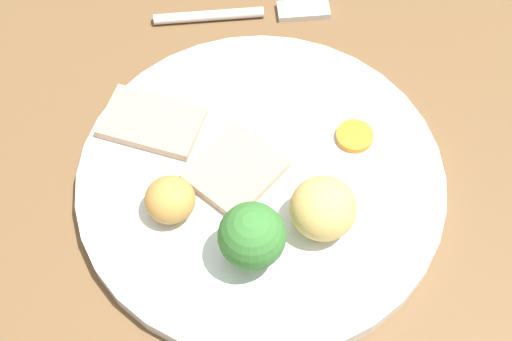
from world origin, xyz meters
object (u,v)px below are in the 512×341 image
Objects in this scene: meat_slice_under at (152,122)px; roast_potato_right at (170,200)px; dinner_plate at (256,182)px; roast_potato_left at (323,208)px; broccoli_floret at (252,237)px; meat_slice_main at (235,171)px; fork at (248,13)px; carrot_coin_front at (355,136)px.

meat_slice_under is 2.05× the size of roast_potato_right.
dinner_plate is 5.80× the size of roast_potato_left.
meat_slice_main is at bearing 180.00° from broccoli_floret.
roast_potato_right is at bearing -132.36° from broccoli_floret.
roast_potato_left is 1.30× the size of roast_potato_right.
roast_potato_right is at bearing -105.97° from roast_potato_left.
roast_potato_left is (10.68, 10.88, 1.72)cm from meat_slice_under.
roast_potato_left is at bearing 46.01° from meat_slice_main.
roast_potato_left is (4.55, 3.89, 2.82)cm from dinner_plate.
fork is at bearing 171.62° from dinner_plate.
roast_potato_left is at bearing 74.03° from roast_potato_right.
roast_potato_left reaches higher than meat_slice_main.
fork is (-10.89, 9.49, -1.41)cm from meat_slice_under.
meat_slice_main reaches higher than fork.
meat_slice_main is at bearing 113.40° from roast_potato_right.
meat_slice_main is 0.41× the size of fork.
dinner_plate is 4.40× the size of meat_slice_main.
carrot_coin_front is at bearing 130.95° from broccoli_floret.
dinner_plate is 3.68× the size of meat_slice_under.
dinner_plate is at bearing -139.43° from roast_potato_left.
roast_potato_right is 15.01cm from carrot_coin_front.
roast_potato_left is at bearing -32.10° from carrot_coin_front.
carrot_coin_front is (-3.63, 14.51, -1.28)cm from roast_potato_right.
fork is (-23.19, 3.95, -3.92)cm from broccoli_floret.
roast_potato_left is at bearing 40.57° from dinner_plate.
broccoli_floret is (8.22, -9.47, 2.64)cm from carrot_coin_front.
broccoli_floret is (6.17, -1.44, 3.61)cm from dinner_plate.
fork is at bearing 138.93° from meat_slice_under.
roast_potato_right is 0.24× the size of fork.
roast_potato_right is at bearing 3.76° from meat_slice_under.
dinner_plate is 1.79× the size of fork.
fork is at bearing -159.77° from carrot_coin_front.
meat_slice_main is at bearing -112.66° from dinner_plate.
broccoli_floret reaches higher than dinner_plate.
broccoli_floret is at bearing -73.06° from roast_potato_left.
meat_slice_under is at bearing -176.24° from roast_potato_right.
meat_slice_main reaches higher than carrot_coin_front.
roast_potato_left is 21.84cm from fork.
dinner_plate is 17.21cm from fork.
fork is at bearing -176.33° from roast_potato_left.
dinner_plate is 6.61cm from roast_potato_left.
meat_slice_under is 15.56cm from carrot_coin_front.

